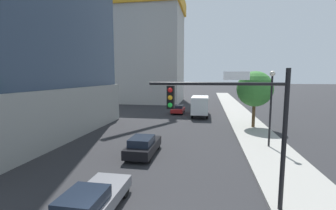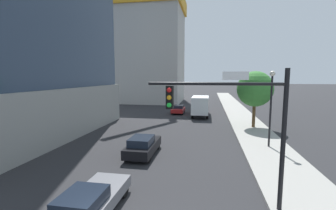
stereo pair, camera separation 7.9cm
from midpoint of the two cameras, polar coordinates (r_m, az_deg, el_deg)
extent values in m
cube|color=#9E9B93|center=(27.59, 20.07, -5.92)|extent=(4.10, 120.00, 0.15)
cube|color=#B2AFA8|center=(56.62, -4.68, 13.08)|extent=(15.53, 13.37, 24.12)
cube|color=gold|center=(58.69, -4.79, 23.38)|extent=(16.46, 14.17, 3.00)
cube|color=red|center=(52.32, -0.70, 17.95)|extent=(0.90, 0.90, 31.97)
cylinder|color=black|center=(11.29, 26.59, -7.95)|extent=(0.20, 0.20, 6.24)
cylinder|color=black|center=(10.46, 11.49, 5.12)|extent=(5.94, 0.14, 0.14)
cube|color=black|center=(10.64, 0.66, 1.92)|extent=(0.32, 0.36, 1.05)
sphere|color=red|center=(10.42, 0.49, 3.69)|extent=(0.22, 0.22, 0.22)
sphere|color=orange|center=(10.45, 0.49, 1.83)|extent=(0.22, 0.22, 0.22)
sphere|color=green|center=(10.49, 0.49, -0.02)|extent=(0.22, 0.22, 0.22)
cube|color=white|center=(10.52, 16.44, 6.90)|extent=(1.10, 0.04, 0.36)
cylinder|color=black|center=(21.20, 23.92, -1.50)|extent=(0.16, 0.16, 5.95)
sphere|color=silver|center=(21.00, 24.35, 7.06)|extent=(0.44, 0.44, 0.44)
cylinder|color=brown|center=(28.98, 20.36, -2.22)|extent=(0.36, 0.36, 2.93)
sphere|color=#387F33|center=(28.67, 20.61, 3.71)|extent=(4.09, 4.09, 4.09)
cube|color=slate|center=(11.60, -17.49, -21.35)|extent=(1.89, 4.50, 0.56)
cube|color=#19212D|center=(10.61, -20.16, -20.97)|extent=(1.59, 1.98, 0.53)
cylinder|color=black|center=(13.26, -17.61, -18.70)|extent=(0.22, 0.72, 0.72)
cylinder|color=black|center=(12.63, -10.49, -19.83)|extent=(0.22, 0.72, 0.72)
cube|color=red|center=(38.42, 2.61, -1.20)|extent=(1.90, 4.23, 0.55)
cube|color=#19212D|center=(38.45, 2.63, -0.42)|extent=(1.60, 2.03, 0.48)
cylinder|color=black|center=(39.98, 1.68, -1.21)|extent=(0.22, 0.68, 0.68)
cylinder|color=black|center=(39.77, 4.07, -1.26)|extent=(0.22, 0.68, 0.68)
cylinder|color=black|center=(37.17, 1.04, -1.83)|extent=(0.22, 0.68, 0.68)
cylinder|color=black|center=(36.95, 3.60, -1.89)|extent=(0.22, 0.68, 0.68)
cube|color=black|center=(18.37, -5.97, -10.18)|extent=(1.89, 4.50, 0.69)
cube|color=#19212D|center=(17.78, -6.40, -8.70)|extent=(1.59, 2.17, 0.54)
cylinder|color=black|center=(20.09, -7.06, -9.57)|extent=(0.22, 0.65, 0.65)
cylinder|color=black|center=(19.68, -2.35, -9.88)|extent=(0.22, 0.65, 0.65)
cylinder|color=black|center=(17.33, -10.09, -12.35)|extent=(0.22, 0.65, 0.65)
cylinder|color=black|center=(16.86, -4.63, -12.83)|extent=(0.22, 0.65, 0.65)
cube|color=#B21E1E|center=(38.48, 8.17, 0.42)|extent=(2.40, 2.02, 2.07)
cube|color=white|center=(34.81, 7.98, 0.04)|extent=(2.40, 5.03, 2.44)
cylinder|color=black|center=(38.67, 6.58, -1.22)|extent=(0.30, 1.09, 1.09)
cylinder|color=black|center=(38.61, 9.71, -1.28)|extent=(0.30, 1.09, 1.09)
cylinder|color=black|center=(33.81, 6.07, -2.39)|extent=(0.30, 1.09, 1.09)
cylinder|color=black|center=(33.73, 9.65, -2.48)|extent=(0.30, 1.09, 1.09)
camera|label=1|loc=(0.04, -89.90, 0.01)|focal=24.87mm
camera|label=2|loc=(0.04, 90.10, -0.01)|focal=24.87mm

